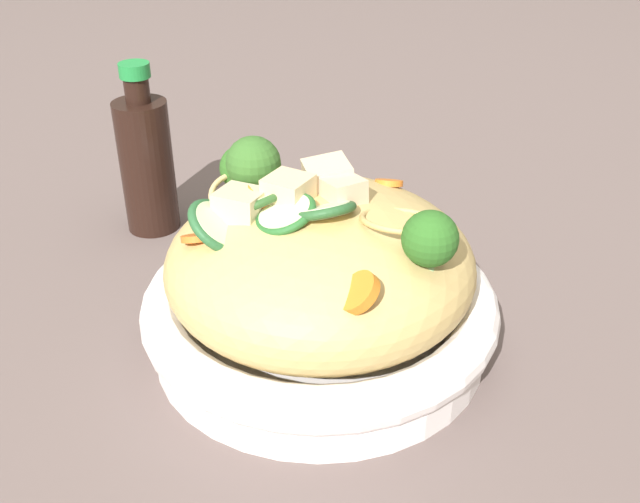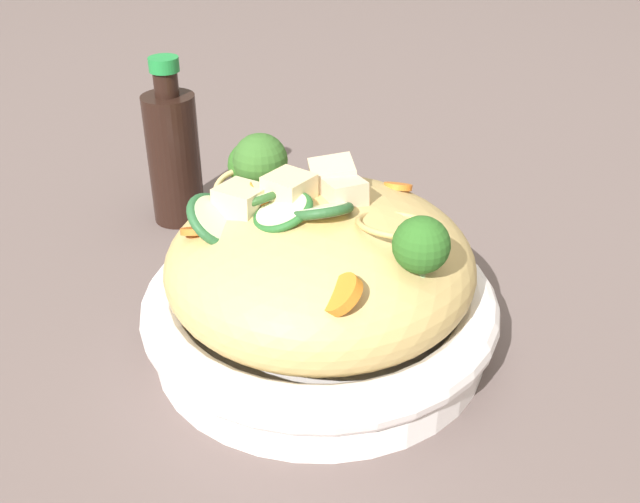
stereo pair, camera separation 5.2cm
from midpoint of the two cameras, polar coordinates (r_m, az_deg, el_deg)
The scene contains 8 objects.
ground_plane at distance 0.56m, azimuth 2.65°, elevation -7.15°, with size 3.00×3.00×0.00m, color #5D4E4B.
serving_bowl at distance 0.54m, azimuth 2.72°, elevation -4.89°, with size 0.26×0.26×0.05m.
noodle_heap at distance 0.52m, azimuth 2.83°, elevation -0.99°, with size 0.22×0.22×0.11m.
broccoli_florets at distance 0.50m, azimuth 1.54°, elevation 5.00°, with size 0.15×0.14×0.06m.
carrot_coins at distance 0.48m, azimuth 3.52°, elevation 1.70°, with size 0.16×0.17×0.04m.
zucchini_slices at distance 0.49m, azimuth -1.14°, elevation 3.03°, with size 0.08×0.12×0.04m.
chicken_chunks at distance 0.51m, azimuth 1.43°, elevation 4.67°, with size 0.06×0.11×0.03m.
soy_sauce_bottle at distance 0.71m, azimuth -9.29°, elevation 7.42°, with size 0.05×0.05×0.16m.
Camera 2 is at (0.44, -0.03, 0.34)m, focal length 41.10 mm.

